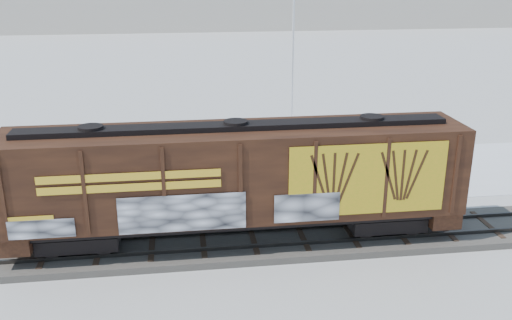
{
  "coord_description": "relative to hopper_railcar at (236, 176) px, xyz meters",
  "views": [
    {
      "loc": [
        -2.67,
        -20.36,
        10.74
      ],
      "look_at": [
        0.53,
        3.0,
        2.59
      ],
      "focal_mm": 40.0,
      "sensor_mm": 36.0,
      "label": 1
    }
  ],
  "objects": [
    {
      "name": "ground",
      "position": [
        0.64,
        0.01,
        -3.02
      ],
      "size": [
        500.0,
        500.0,
        0.0
      ],
      "primitive_type": "plane",
      "color": "white",
      "rests_on": "ground"
    },
    {
      "name": "rail_track",
      "position": [
        0.64,
        0.01,
        -2.88
      ],
      "size": [
        50.0,
        3.4,
        0.43
      ],
      "color": "#59544C",
      "rests_on": "ground"
    },
    {
      "name": "parking_strip",
      "position": [
        0.64,
        7.51,
        -3.01
      ],
      "size": [
        40.0,
        8.0,
        0.03
      ],
      "primitive_type": "cube",
      "color": "white",
      "rests_on": "ground"
    },
    {
      "name": "hopper_railcar",
      "position": [
        0.0,
        0.0,
        0.0
      ],
      "size": [
        17.5,
        3.06,
        4.68
      ],
      "color": "black",
      "rests_on": "rail_track"
    },
    {
      "name": "flagpole",
      "position": [
        5.37,
        15.57,
        1.49
      ],
      "size": [
        2.3,
        0.9,
        12.1
      ],
      "color": "silver",
      "rests_on": "ground"
    },
    {
      "name": "car_silver",
      "position": [
        -7.33,
        8.28,
        -2.17
      ],
      "size": [
        4.94,
        2.19,
        1.65
      ],
      "primitive_type": "imported",
      "rotation": [
        0.0,
        0.0,
        1.62
      ],
      "color": "silver",
      "rests_on": "parking_strip"
    },
    {
      "name": "car_white",
      "position": [
        4.45,
        6.09,
        -2.17
      ],
      "size": [
        5.26,
        2.93,
        1.64
      ],
      "primitive_type": "imported",
      "rotation": [
        0.0,
        0.0,
        1.82
      ],
      "color": "white",
      "rests_on": "parking_strip"
    },
    {
      "name": "car_dark",
      "position": [
        8.27,
        5.82,
        -2.22
      ],
      "size": [
        5.44,
        2.46,
        1.55
      ],
      "primitive_type": "imported",
      "rotation": [
        0.0,
        0.0,
        1.51
      ],
      "color": "#202328",
      "rests_on": "parking_strip"
    }
  ]
}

